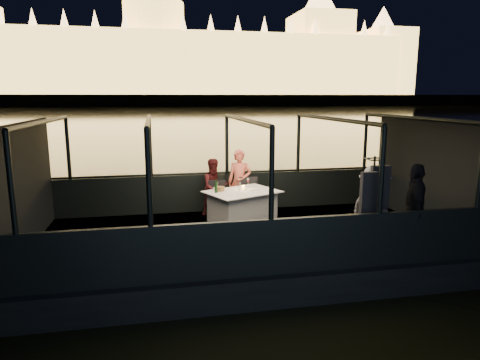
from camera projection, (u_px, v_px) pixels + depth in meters
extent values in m
plane|color=black|center=(162.00, 113.00, 85.68)|extent=(500.00, 500.00, 0.00)
cube|color=black|center=(244.00, 258.00, 8.71)|extent=(8.60, 4.40, 1.00)
cube|color=black|center=(244.00, 236.00, 8.61)|extent=(8.00, 4.00, 0.04)
cube|color=black|center=(227.00, 192.00, 10.45)|extent=(8.00, 0.08, 0.90)
cube|color=black|center=(271.00, 247.00, 6.60)|extent=(8.00, 0.08, 0.90)
cube|color=#423D33|center=(156.00, 101.00, 210.58)|extent=(400.00, 140.00, 6.00)
cube|color=silver|center=(242.00, 209.00, 9.13)|extent=(1.75, 1.54, 0.77)
cube|color=black|center=(218.00, 199.00, 9.71)|extent=(0.40, 0.40, 0.84)
cube|color=black|center=(250.00, 198.00, 9.77)|extent=(0.44, 0.44, 0.90)
imported|color=#EE6E56|center=(240.00, 183.00, 10.01)|extent=(0.65, 0.55, 1.53)
imported|color=#451315|center=(215.00, 184.00, 9.94)|extent=(0.75, 0.65, 1.33)
imported|color=white|center=(374.00, 204.00, 7.62)|extent=(0.84, 1.13, 1.55)
imported|color=black|center=(414.00, 207.00, 7.41)|extent=(0.79, 1.04, 1.63)
cylinder|color=#133413|center=(216.00, 186.00, 8.90)|extent=(0.07, 0.07, 0.27)
cylinder|color=olive|center=(220.00, 189.00, 9.11)|extent=(0.28, 0.28, 0.09)
cylinder|color=#FCA33F|center=(243.00, 187.00, 9.24)|extent=(0.07, 0.07, 0.08)
cylinder|color=white|center=(253.00, 189.00, 9.22)|extent=(0.28, 0.28, 0.01)
cylinder|color=silver|center=(219.00, 188.00, 9.31)|extent=(0.29, 0.29, 0.02)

